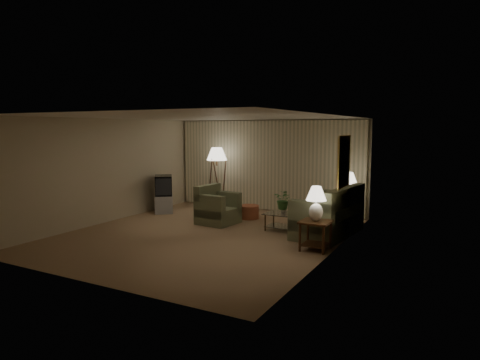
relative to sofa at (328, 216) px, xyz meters
name	(u,v)px	position (x,y,z in m)	size (l,w,h in m)	color
ground	(205,235)	(-2.50, -1.34, -0.45)	(7.00, 7.00, 0.00)	#997E54
room_shell	(237,156)	(-2.48, 0.17, 1.30)	(6.04, 7.02, 2.72)	beige
sofa	(328,216)	(0.00, 0.00, 0.00)	(2.25, 1.49, 0.89)	#717552
armchair	(218,209)	(-2.84, -0.18, -0.06)	(1.08, 1.04, 0.78)	#717552
side_table_near	(315,230)	(0.15, -1.35, -0.03)	(0.58, 0.58, 0.60)	#3D2110
side_table_far	(348,209)	(0.15, 1.25, -0.05)	(0.49, 0.41, 0.60)	#3D2110
table_lamp_near	(316,200)	(0.15, -1.35, 0.57)	(0.41, 0.41, 0.70)	white
table_lamp_far	(349,184)	(0.15, 1.25, 0.59)	(0.43, 0.43, 0.75)	white
coffee_table	(289,220)	(-0.91, -0.10, -0.17)	(1.17, 0.64, 0.41)	silver
tv_cabinet	(164,203)	(-5.05, 0.39, -0.20)	(0.90, 0.96, 0.50)	#9B9B9E
crt_tv	(164,185)	(-5.05, 0.39, 0.34)	(0.79, 0.83, 0.58)	black
floor_lamp	(217,177)	(-3.86, 1.46, 0.54)	(0.61, 0.61, 1.88)	#3D2110
ottoman	(249,212)	(-2.42, 0.75, -0.27)	(0.54, 0.54, 0.36)	#9D4C35
vase	(283,210)	(-1.06, -0.10, 0.04)	(0.14, 0.14, 0.15)	silver
flowers	(284,198)	(-1.06, -0.10, 0.36)	(0.43, 0.37, 0.48)	#3B7333
book	(298,216)	(-0.66, -0.20, -0.02)	(0.15, 0.20, 0.02)	olive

